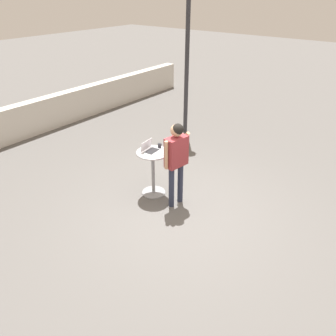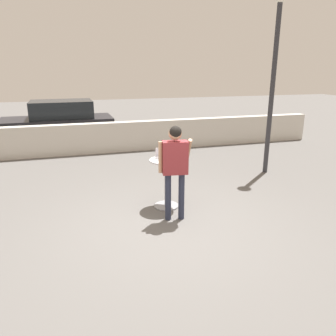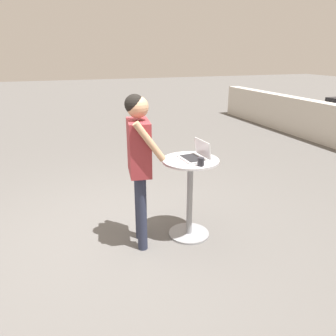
% 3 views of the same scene
% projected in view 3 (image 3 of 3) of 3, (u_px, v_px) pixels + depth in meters
% --- Properties ---
extents(ground_plane, '(50.00, 50.00, 0.00)m').
position_uv_depth(ground_plane, '(118.00, 239.00, 3.97)').
color(ground_plane, '#5B5956').
extents(cafe_table, '(0.66, 0.66, 0.98)m').
position_uv_depth(cafe_table, '(190.00, 191.00, 3.88)').
color(cafe_table, gray).
rests_on(cafe_table, ground_plane).
extents(laptop, '(0.36, 0.30, 0.21)m').
position_uv_depth(laptop, '(196.00, 155.00, 3.76)').
color(laptop, silver).
rests_on(laptop, cafe_table).
extents(coffee_mug, '(0.11, 0.07, 0.09)m').
position_uv_depth(coffee_mug, '(201.00, 162.00, 3.53)').
color(coffee_mug, '#232328').
rests_on(coffee_mug, cafe_table).
extents(standing_person, '(0.62, 0.35, 1.74)m').
position_uv_depth(standing_person, '(139.00, 152.00, 3.53)').
color(standing_person, '#282D42').
rests_on(standing_person, ground_plane).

